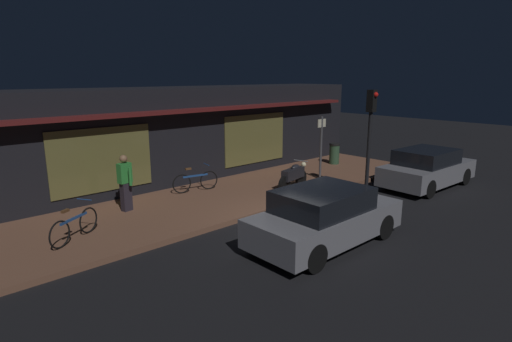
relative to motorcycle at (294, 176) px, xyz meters
The scene contains 12 objects.
ground_plane 3.00m from the motorcycle, 138.78° to the right, with size 60.00×60.00×0.00m, color black.
sidewalk_slab 2.52m from the motorcycle, 154.16° to the left, with size 18.00×4.00×0.15m, color brown.
storefront_building 5.10m from the motorcycle, 116.34° to the left, with size 18.00×3.30×3.60m.
motorcycle is the anchor object (origin of this frame).
bicycle_parked 3.39m from the motorcycle, 140.81° to the left, with size 1.64×0.47×0.91m.
bicycle_extra 7.23m from the motorcycle, behind, with size 1.44×0.90×0.91m.
person_photographer 5.60m from the motorcycle, 161.31° to the left, with size 0.42×0.62×1.67m.
sign_post 2.10m from the motorcycle, 10.29° to the left, with size 0.44×0.09×2.40m.
trash_bin 4.85m from the motorcycle, 20.26° to the left, with size 0.48×0.48×0.93m.
traffic_light_pole 3.06m from the motorcycle, 56.58° to the right, with size 0.24×0.33×3.60m.
parked_car_near 4.39m from the motorcycle, 127.78° to the right, with size 4.11×1.80×1.42m.
parked_car_far 5.09m from the motorcycle, 32.01° to the right, with size 4.17×1.92×1.42m.
Camera 1 is at (-8.05, -7.33, 4.05)m, focal length 28.72 mm.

